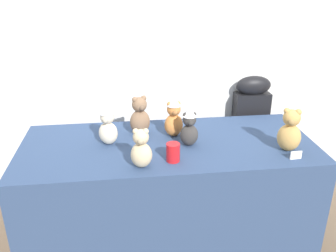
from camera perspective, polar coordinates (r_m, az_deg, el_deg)
wall_back at (r=2.76m, az=-1.72°, el=14.16°), size 7.00×0.08×2.60m
display_table at (r=2.50m, az=-0.00°, el=-10.18°), size 1.88×0.80×0.72m
instrument_case at (r=3.04m, az=12.65°, el=-1.26°), size 0.28×0.12×1.00m
teddy_bear_sand at (r=2.01m, az=-4.26°, el=-3.71°), size 0.13×0.11×0.24m
teddy_bear_honey at (r=2.30m, az=18.71°, el=-0.80°), size 0.18×0.17×0.27m
teddy_bear_charcoal at (r=2.25m, az=3.39°, el=-0.21°), size 0.11×0.10×0.25m
teddy_bear_cream at (r=2.29m, az=-9.53°, el=0.14°), size 0.14×0.13×0.27m
teddy_bear_ginger at (r=2.37m, az=0.92°, el=1.42°), size 0.13×0.11×0.27m
teddy_bear_mocha at (r=2.42m, az=-4.48°, el=1.52°), size 0.17×0.15×0.27m
party_cup_red at (r=2.09m, az=0.75°, el=-4.19°), size 0.08×0.08×0.11m
name_card_front_left at (r=2.25m, az=19.59°, el=-4.38°), size 0.07×0.01×0.05m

